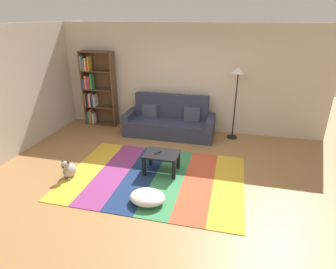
{
  "coord_description": "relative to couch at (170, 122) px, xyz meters",
  "views": [
    {
      "loc": [
        1.15,
        -4.44,
        2.83
      ],
      "look_at": [
        -0.05,
        0.51,
        0.65
      ],
      "focal_mm": 29.73,
      "sensor_mm": 36.0,
      "label": 1
    }
  ],
  "objects": [
    {
      "name": "ground_plane",
      "position": [
        0.38,
        -2.02,
        -0.34
      ],
      "size": [
        14.0,
        14.0,
        0.0
      ],
      "primitive_type": "plane",
      "color": "#9E7042"
    },
    {
      "name": "back_wall",
      "position": [
        0.38,
        0.53,
        1.01
      ],
      "size": [
        6.8,
        0.1,
        2.7
      ],
      "primitive_type": "cube",
      "color": "beige",
      "rests_on": "ground_plane"
    },
    {
      "name": "left_wall",
      "position": [
        -3.02,
        -1.27,
        1.01
      ],
      "size": [
        0.1,
        5.5,
        2.7
      ],
      "primitive_type": "cube",
      "color": "beige",
      "rests_on": "ground_plane"
    },
    {
      "name": "rug",
      "position": [
        0.21,
        -2.11,
        -0.33
      ],
      "size": [
        3.32,
        2.37,
        0.01
      ],
      "color": "gold",
      "rests_on": "ground_plane"
    },
    {
      "name": "couch",
      "position": [
        0.0,
        0.0,
        0.0
      ],
      "size": [
        2.26,
        0.8,
        1.0
      ],
      "color": "#2D3347",
      "rests_on": "ground_plane"
    },
    {
      "name": "bookshelf",
      "position": [
        -2.14,
        0.29,
        0.64
      ],
      "size": [
        0.9,
        0.28,
        2.0
      ],
      "color": "brown",
      "rests_on": "ground_plane"
    },
    {
      "name": "coffee_table",
      "position": [
        0.29,
        -1.88,
        -0.01
      ],
      "size": [
        0.66,
        0.49,
        0.4
      ],
      "color": "black",
      "rests_on": "rug"
    },
    {
      "name": "pouf",
      "position": [
        0.31,
        -2.89,
        -0.23
      ],
      "size": [
        0.58,
        0.47,
        0.2
      ],
      "primitive_type": "ellipsoid",
      "color": "white",
      "rests_on": "rug"
    },
    {
      "name": "dog",
      "position": [
        -1.37,
        -2.48,
        -0.18
      ],
      "size": [
        0.22,
        0.35,
        0.4
      ],
      "color": "#9E998E",
      "rests_on": "ground_plane"
    },
    {
      "name": "standing_lamp",
      "position": [
        1.58,
        0.17,
        1.13
      ],
      "size": [
        0.32,
        0.32,
        1.76
      ],
      "color": "black",
      "rests_on": "ground_plane"
    },
    {
      "name": "tv_remote",
      "position": [
        0.21,
        -1.88,
        0.08
      ],
      "size": [
        0.1,
        0.15,
        0.02
      ],
      "primitive_type": "cube",
      "rotation": [
        0.0,
        0.0,
        -0.45
      ],
      "color": "black",
      "rests_on": "coffee_table"
    }
  ]
}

